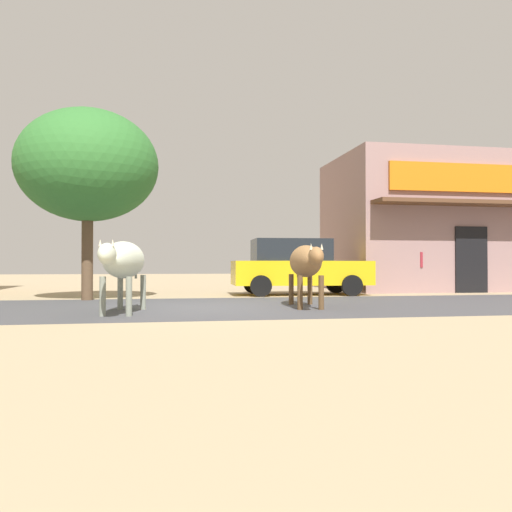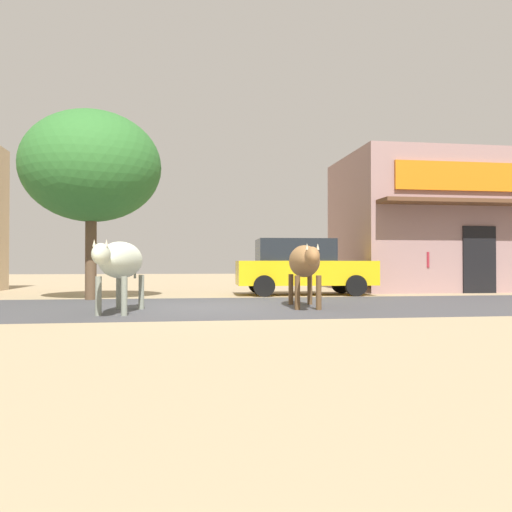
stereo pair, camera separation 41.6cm
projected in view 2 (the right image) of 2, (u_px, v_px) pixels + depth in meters
The scene contains 8 objects.
ground at pixel (203, 307), 11.46m from camera, with size 80.00×80.00×0.00m, color tan.
asphalt_road at pixel (203, 307), 11.46m from camera, with size 72.00×5.81×0.00m, color #454549.
storefront_right_club at pixel (447, 224), 19.23m from camera, with size 7.44×5.57×4.67m.
roadside_tree at pixel (91, 167), 13.77m from camera, with size 3.53×3.53×4.81m.
parked_hatchback_car at pixel (302, 266), 15.89m from camera, with size 4.09×2.01×1.64m.
cow_near_brown at pixel (121, 261), 10.04m from camera, with size 0.96×2.73×1.32m.
cow_far_dark at pixel (304, 262), 11.29m from camera, with size 0.88×2.79×1.30m.
pedestrian_by_shop at pixel (424, 266), 16.90m from camera, with size 0.34×0.61×1.48m.
Camera 2 is at (-0.62, -11.51, 0.90)m, focal length 37.90 mm.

